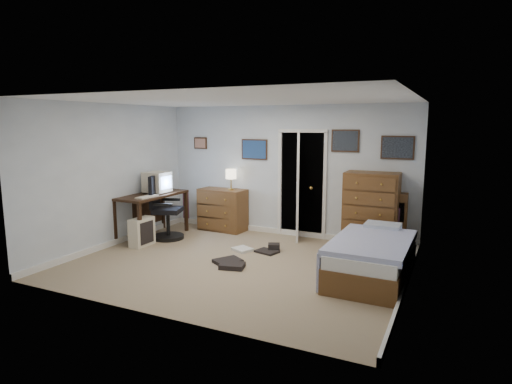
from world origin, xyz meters
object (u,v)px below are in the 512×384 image
computer_desk (148,204)px  bed (372,257)px  low_dresser (223,210)px  office_chair (164,215)px  tall_dresser (371,211)px

computer_desk → bed: 4.32m
computer_desk → low_dresser: 1.50m
office_chair → tall_dresser: size_ratio=0.90×
computer_desk → tall_dresser: size_ratio=1.10×
computer_desk → bed: size_ratio=0.76×
office_chair → bed: bearing=-26.3°
tall_dresser → bed: (0.29, -1.45, -0.37)m
low_dresser → computer_desk: bearing=-130.1°
low_dresser → bed: bearing=-20.3°
office_chair → low_dresser: office_chair is taller
bed → tall_dresser: bearing=102.3°
computer_desk → bed: computer_desk is taller
low_dresser → tall_dresser: tall_dresser is taller
computer_desk → tall_dresser: bearing=15.4°
computer_desk → office_chair: (0.37, 0.01, -0.18)m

